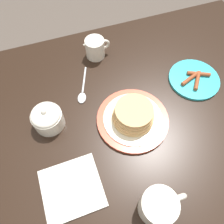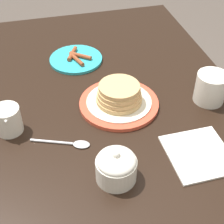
{
  "view_description": "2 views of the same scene",
  "coord_description": "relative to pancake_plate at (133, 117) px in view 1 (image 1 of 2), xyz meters",
  "views": [
    {
      "loc": [
        -0.18,
        -0.33,
        1.42
      ],
      "look_at": [
        -0.07,
        -0.0,
        0.81
      ],
      "focal_mm": 35.0,
      "sensor_mm": 36.0,
      "label": 1
    },
    {
      "loc": [
        -0.77,
        0.17,
        1.44
      ],
      "look_at": [
        -0.07,
        -0.0,
        0.81
      ],
      "focal_mm": 55.0,
      "sensor_mm": 36.0,
      "label": 2
    }
  ],
  "objects": [
    {
      "name": "side_plate_bacon",
      "position": [
        0.28,
        0.08,
        -0.02
      ],
      "size": [
        0.19,
        0.19,
        0.02
      ],
      "color": "#2DADBC",
      "rests_on": "dining_table"
    },
    {
      "name": "spoon",
      "position": [
        -0.13,
        0.16,
        -0.02
      ],
      "size": [
        0.07,
        0.16,
        0.01
      ],
      "color": "silver",
      "rests_on": "dining_table"
    },
    {
      "name": "coffee_mug",
      "position": [
        -0.04,
        -0.27,
        0.02
      ],
      "size": [
        0.13,
        0.09,
        0.09
      ],
      "color": "silver",
      "rests_on": "dining_table"
    },
    {
      "name": "sugar_bowl",
      "position": [
        -0.26,
        0.08,
        0.01
      ],
      "size": [
        0.1,
        0.1,
        0.09
      ],
      "color": "silver",
      "rests_on": "dining_table"
    },
    {
      "name": "pancake_plate",
      "position": [
        0.0,
        0.0,
        0.0
      ],
      "size": [
        0.24,
        0.24,
        0.07
      ],
      "color": "#DB5138",
      "rests_on": "dining_table"
    },
    {
      "name": "dining_table",
      "position": [
        0.01,
        0.04,
        -0.16
      ],
      "size": [
        1.28,
        0.85,
        0.78
      ],
      "color": "black",
      "rests_on": "ground_plane"
    },
    {
      "name": "ground_plane",
      "position": [
        0.01,
        0.04,
        -0.8
      ],
      "size": [
        8.0,
        8.0,
        0.0
      ],
      "primitive_type": "plane",
      "color": "#51473F"
    },
    {
      "name": "napkin",
      "position": [
        -0.24,
        -0.15,
        -0.02
      ],
      "size": [
        0.17,
        0.16,
        0.01
      ],
      "color": "silver",
      "rests_on": "dining_table"
    },
    {
      "name": "creamer_pitcher",
      "position": [
        -0.03,
        0.32,
        0.01
      ],
      "size": [
        0.11,
        0.07,
        0.09
      ],
      "color": "silver",
      "rests_on": "dining_table"
    }
  ]
}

